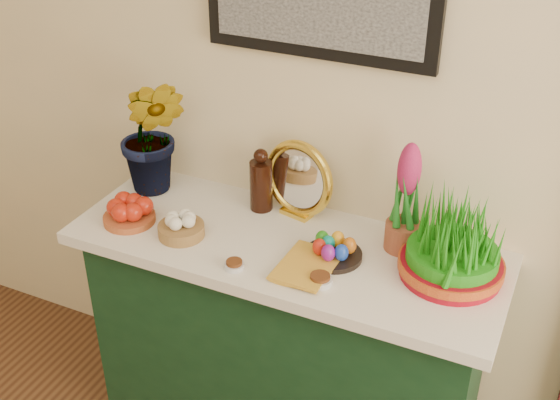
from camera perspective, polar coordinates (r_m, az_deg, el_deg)
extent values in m
cube|color=beige|center=(2.20, 5.72, 9.28)|extent=(4.00, 0.04, 2.70)
cube|color=#14371E|center=(2.54, 0.49, -12.10)|extent=(1.30, 0.45, 0.85)
cube|color=silver|center=(2.26, 0.54, -3.78)|extent=(1.40, 0.55, 0.04)
imported|color=#207C22|center=(2.44, -10.43, 6.71)|extent=(0.33, 0.29, 0.58)
cylinder|color=#AE5128|center=(2.39, -12.14, -1.46)|extent=(0.23, 0.23, 0.02)
cylinder|color=olive|center=(2.29, -8.02, -2.45)|extent=(0.18, 0.18, 0.04)
cylinder|color=black|center=(2.38, -1.54, 1.18)|extent=(0.08, 0.08, 0.18)
sphere|color=black|center=(2.32, -1.58, 3.61)|extent=(0.05, 0.05, 0.05)
cube|color=gold|center=(2.38, 1.34, -1.05)|extent=(0.12, 0.08, 0.02)
torus|color=gold|center=(2.33, 1.53, 1.76)|extent=(0.27, 0.12, 0.27)
cylinder|color=silver|center=(2.32, 1.48, 1.70)|extent=(0.20, 0.07, 0.20)
imported|color=gold|center=(2.14, 0.22, -4.78)|extent=(0.15, 0.22, 0.03)
cylinder|color=silver|center=(2.13, -3.73, -5.36)|extent=(0.06, 0.06, 0.02)
cylinder|color=#592D14|center=(2.12, -3.75, -5.07)|extent=(0.05, 0.05, 0.01)
cylinder|color=silver|center=(2.07, 3.27, -6.56)|extent=(0.07, 0.07, 0.02)
cylinder|color=#592D14|center=(2.06, 3.28, -6.24)|extent=(0.06, 0.06, 0.01)
cylinder|color=black|center=(2.17, 4.34, -4.49)|extent=(0.22, 0.22, 0.02)
ellipsoid|color=red|center=(2.14, 3.22, -3.83)|extent=(0.04, 0.04, 0.06)
ellipsoid|color=#1A42BC|center=(2.12, 5.02, -4.28)|extent=(0.04, 0.04, 0.06)
ellipsoid|color=#FCA41C|center=(2.18, 4.72, -3.20)|extent=(0.04, 0.04, 0.06)
ellipsoid|color=#268718|center=(2.18, 3.45, -3.17)|extent=(0.04, 0.04, 0.06)
ellipsoid|color=#CB6817|center=(2.16, 5.67, -3.72)|extent=(0.04, 0.04, 0.06)
ellipsoid|color=#86198E|center=(2.12, 3.94, -4.31)|extent=(0.04, 0.04, 0.06)
ellipsoid|color=#0C9386|center=(2.16, 3.93, -3.57)|extent=(0.04, 0.04, 0.06)
cylinder|color=#9B4C32|center=(2.22, 9.92, -2.87)|extent=(0.11, 0.11, 0.09)
ellipsoid|color=#C1265C|center=(2.11, 10.48, 2.46)|extent=(0.07, 0.07, 0.17)
cylinder|color=maroon|center=(2.14, 13.68, -5.37)|extent=(0.30, 0.30, 0.05)
cylinder|color=#A81015|center=(2.14, 13.72, -5.13)|extent=(0.31, 0.31, 0.03)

